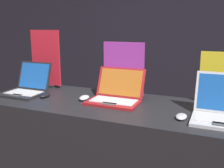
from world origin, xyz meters
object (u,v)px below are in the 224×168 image
object	(u,v)px
promo_stand_front	(46,60)
mouse_back	(181,116)
mouse_middle	(84,98)
laptop_back	(222,110)
laptop_middle	(116,94)
promo_stand_middle	(124,71)
laptop_front	(27,87)
promo_stand_back	(224,80)
mouse_front	(45,95)

from	to	relation	value
promo_stand_front	mouse_back	xyz separation A→B (m)	(1.32, -0.40, -0.24)
mouse_middle	promo_stand_front	bearing A→B (deg)	153.95
mouse_middle	laptop_back	distance (m)	1.01
laptop_middle	mouse_back	size ratio (longest dim) A/B	3.27
laptop_back	mouse_back	distance (m)	0.25
promo_stand_front	mouse_back	world-z (taller)	promo_stand_front
laptop_back	promo_stand_middle	bearing A→B (deg)	160.20
laptop_middle	promo_stand_middle	xyz separation A→B (m)	(0.00, 0.17, 0.16)
laptop_front	laptop_middle	bearing A→B (deg)	5.07
promo_stand_front	laptop_back	xyz separation A→B (m)	(1.56, -0.32, -0.19)
mouse_middle	promo_stand_back	distance (m)	1.07
mouse_front	promo_stand_front	bearing A→B (deg)	123.62
promo_stand_middle	mouse_back	xyz separation A→B (m)	(0.53, -0.35, -0.20)
laptop_front	promo_stand_middle	world-z (taller)	promo_stand_middle
mouse_middle	mouse_back	size ratio (longest dim) A/B	0.92
laptop_middle	laptop_back	distance (m)	0.77
laptop_front	laptop_back	world-z (taller)	laptop_back
mouse_middle	laptop_back	xyz separation A→B (m)	(1.01, -0.05, 0.05)
promo_stand_back	laptop_middle	bearing A→B (deg)	-161.32
laptop_back	laptop_middle	bearing A→B (deg)	171.92
mouse_middle	promo_stand_back	size ratio (longest dim) A/B	0.28
promo_stand_middle	promo_stand_back	xyz separation A→B (m)	(0.76, 0.09, -0.03)
laptop_middle	promo_stand_middle	bearing A→B (deg)	90.00
mouse_back	mouse_middle	bearing A→B (deg)	170.61
laptop_front	laptop_middle	size ratio (longest dim) A/B	0.88
mouse_front	promo_stand_front	world-z (taller)	promo_stand_front
laptop_middle	promo_stand_middle	size ratio (longest dim) A/B	0.87
laptop_front	promo_stand_front	size ratio (longest dim) A/B	0.63
laptop_front	laptop_back	xyz separation A→B (m)	(1.56, -0.04, 0.00)
laptop_back	mouse_back	bearing A→B (deg)	-161.16
promo_stand_front	promo_stand_middle	world-z (taller)	promo_stand_front
promo_stand_middle	promo_stand_front	bearing A→B (deg)	176.90
laptop_front	promo_stand_back	bearing A→B (deg)	11.89
laptop_front	promo_stand_middle	xyz separation A→B (m)	(0.80, 0.24, 0.15)
promo_stand_front	laptop_middle	size ratio (longest dim) A/B	1.38
laptop_middle	promo_stand_middle	world-z (taller)	promo_stand_middle
laptop_front	laptop_middle	distance (m)	0.80
promo_stand_back	mouse_back	bearing A→B (deg)	-117.84
laptop_front	mouse_front	size ratio (longest dim) A/B	2.90
laptop_back	mouse_back	xyz separation A→B (m)	(-0.24, -0.08, -0.05)
mouse_front	mouse_middle	bearing A→B (deg)	7.71
laptop_middle	laptop_front	bearing A→B (deg)	-174.93
laptop_front	mouse_middle	size ratio (longest dim) A/B	3.11
laptop_middle	mouse_front	bearing A→B (deg)	-169.65
mouse_middle	promo_stand_back	world-z (taller)	promo_stand_back
laptop_back	promo_stand_back	distance (m)	0.39
laptop_middle	mouse_middle	size ratio (longest dim) A/B	3.54
laptop_middle	promo_stand_back	bearing A→B (deg)	18.68
promo_stand_front	laptop_back	world-z (taller)	promo_stand_front
mouse_front	mouse_back	size ratio (longest dim) A/B	0.99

